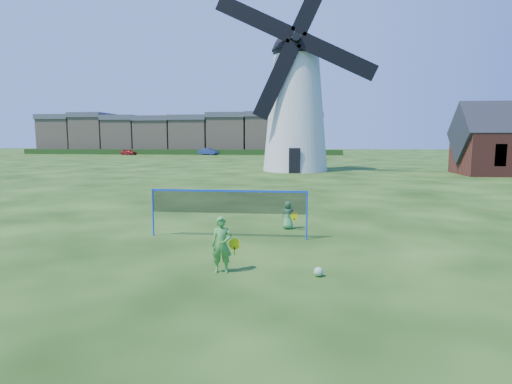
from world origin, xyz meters
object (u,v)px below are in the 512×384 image
object	(u,v)px
windmill	(296,102)
player_girl	(222,245)
car_left	(128,152)
badminton_net	(228,203)
car_right	(208,152)
player_boy	(288,215)
play_ball	(318,272)

from	to	relation	value
windmill	player_girl	distance (m)	32.25
player_girl	car_left	size ratio (longest dim) A/B	0.42
badminton_net	car_right	world-z (taller)	badminton_net
player_boy	car_left	bearing A→B (deg)	-64.59
car_left	badminton_net	bearing A→B (deg)	-135.06
car_left	car_right	distance (m)	14.77
windmill	badminton_net	distance (m)	28.72
badminton_net	car_left	xyz separation A→B (m)	(-29.77, 62.50, -0.59)
windmill	player_boy	distance (m)	27.33
windmill	play_ball	size ratio (longest dim) A/B	87.53
player_girl	player_boy	world-z (taller)	player_girl
badminton_net	player_boy	size ratio (longest dim) A/B	5.09
car_right	windmill	bearing A→B (deg)	-133.03
player_girl	player_boy	bearing A→B (deg)	70.74
player_girl	car_left	bearing A→B (deg)	110.93
player_girl	car_right	world-z (taller)	player_girl
car_right	player_girl	bearing A→B (deg)	-144.92
badminton_net	car_right	xyz separation A→B (m)	(-15.13, 64.46, -0.52)
windmill	play_ball	world-z (taller)	windmill
player_boy	play_ball	size ratio (longest dim) A/B	4.51
badminton_net	player_girl	world-z (taller)	badminton_net
play_ball	car_left	size ratio (longest dim) A/B	0.07
windmill	badminton_net	xyz separation A→B (m)	(-1.65, -28.16, -5.41)
player_girl	car_left	distance (m)	72.63
play_ball	player_girl	bearing A→B (deg)	178.87
car_left	car_right	world-z (taller)	car_right
badminton_net	car_right	bearing A→B (deg)	103.21
player_boy	car_right	xyz separation A→B (m)	(-17.00, 62.96, 0.13)
player_girl	play_ball	xyz separation A→B (m)	(2.28, -0.04, -0.57)
car_right	badminton_net	bearing A→B (deg)	-144.63
play_ball	car_left	distance (m)	73.65
player_boy	badminton_net	bearing A→B (deg)	36.90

